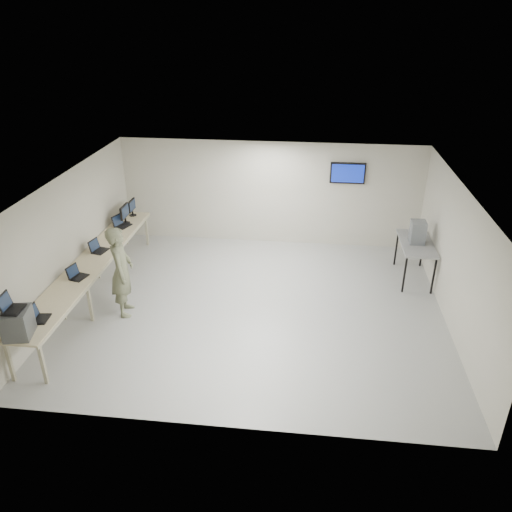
# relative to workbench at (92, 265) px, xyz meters

# --- Properties ---
(room) EXTENTS (8.01, 7.01, 2.81)m
(room) POSITION_rel_workbench_xyz_m (3.62, 0.06, 0.58)
(room) COLOR #B1B2AA
(room) RESTS_ON ground
(workbench) EXTENTS (0.76, 6.00, 0.90)m
(workbench) POSITION_rel_workbench_xyz_m (0.00, 0.00, 0.00)
(workbench) COLOR #C8B18A
(workbench) RESTS_ON ground
(equipment_box) EXTENTS (0.51, 0.56, 0.50)m
(equipment_box) POSITION_rel_workbench_xyz_m (-0.06, -2.75, 0.32)
(equipment_box) COLOR #595C5F
(equipment_box) RESTS_ON workbench
(laptop_on_box) EXTENTS (0.33, 0.39, 0.29)m
(laptop_on_box) POSITION_rel_workbench_xyz_m (-0.12, -2.75, 0.65)
(laptop_on_box) COLOR black
(laptop_on_box) RESTS_ON equipment_box
(laptop_0) EXTENTS (0.32, 0.37, 0.27)m
(laptop_0) POSITION_rel_workbench_xyz_m (-0.01, -2.25, 0.14)
(laptop_0) COLOR black
(laptop_0) RESTS_ON workbench
(laptop_1) EXTENTS (0.36, 0.40, 0.27)m
(laptop_1) POSITION_rel_workbench_xyz_m (-0.00, -0.71, 0.14)
(laptop_1) COLOR black
(laptop_1) RESTS_ON workbench
(laptop_2) EXTENTS (0.37, 0.41, 0.28)m
(laptop_2) POSITION_rel_workbench_xyz_m (-0.06, 0.53, 0.15)
(laptop_2) COLOR black
(laptop_2) RESTS_ON workbench
(laptop_3) EXTENTS (0.43, 0.45, 0.30)m
(laptop_3) POSITION_rel_workbench_xyz_m (-0.06, 2.00, 0.15)
(laptop_3) COLOR black
(laptop_3) RESTS_ON workbench
(monitor_near) EXTENTS (0.22, 0.49, 0.48)m
(monitor_near) POSITION_rel_workbench_xyz_m (-0.01, 2.21, 0.37)
(monitor_near) COLOR black
(monitor_near) RESTS_ON workbench
(monitor_far) EXTENTS (0.19, 0.44, 0.43)m
(monitor_far) POSITION_rel_workbench_xyz_m (-0.01, 2.75, 0.33)
(monitor_far) COLOR black
(monitor_far) RESTS_ON workbench
(soldier) EXTENTS (0.62, 0.80, 1.97)m
(soldier) POSITION_rel_workbench_xyz_m (0.88, -0.49, 0.16)
(soldier) COLOR #565E46
(soldier) RESTS_ON ground
(side_table) EXTENTS (0.74, 1.58, 0.95)m
(side_table) POSITION_rel_workbench_xyz_m (7.19, 1.74, 0.05)
(side_table) COLOR gray
(side_table) RESTS_ON ground
(storage_bins) EXTENTS (0.33, 0.37, 0.53)m
(storage_bins) POSITION_rel_workbench_xyz_m (7.17, 1.74, 0.39)
(storage_bins) COLOR gray
(storage_bins) RESTS_ON side_table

